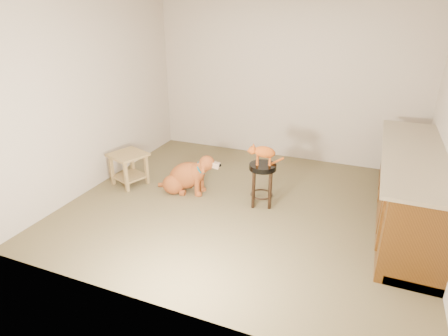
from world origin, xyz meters
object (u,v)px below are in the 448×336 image
at_px(padded_stool, 262,176).
at_px(wood_stool, 400,180).
at_px(golden_retriever, 186,176).
at_px(side_table, 129,164).
at_px(tabby_kitten, 263,153).

height_order(padded_stool, wood_stool, wood_stool).
relative_size(padded_stool, golden_retriever, 0.59).
height_order(wood_stool, side_table, wood_stool).
relative_size(padded_stool, side_table, 0.97).
distance_m(side_table, golden_retriever, 0.91).
distance_m(padded_stool, wood_stool, 1.74).
distance_m(golden_retriever, tabby_kitten, 1.21).
distance_m(padded_stool, tabby_kitten, 0.33).
relative_size(wood_stool, golden_retriever, 0.83).
distance_m(wood_stool, tabby_kitten, 1.77).
distance_m(side_table, tabby_kitten, 2.04).
xyz_separation_m(wood_stool, side_table, (-3.66, -0.64, -0.11)).
bearing_deg(side_table, golden_retriever, 6.49).
xyz_separation_m(side_table, golden_retriever, (0.90, 0.10, -0.09)).
xyz_separation_m(side_table, tabby_kitten, (1.99, 0.13, 0.42)).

